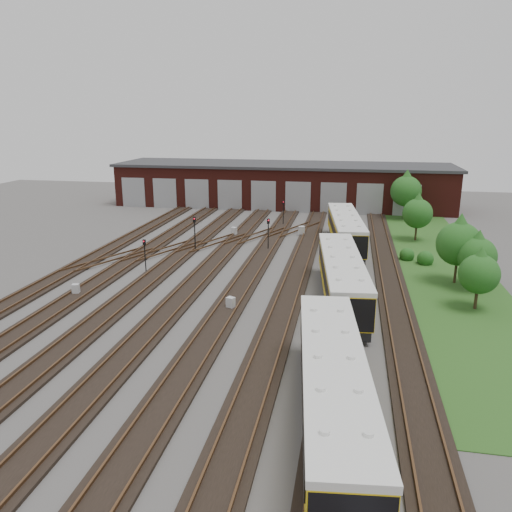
# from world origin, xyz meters

# --- Properties ---
(ground) EXTENTS (120.00, 120.00, 0.00)m
(ground) POSITION_xyz_m (0.00, 0.00, 0.00)
(ground) COLOR #484542
(ground) RESTS_ON ground
(track_network) EXTENTS (30.40, 70.00, 0.33)m
(track_network) POSITION_xyz_m (-0.17, 0.59, 0.11)
(track_network) COLOR black
(track_network) RESTS_ON ground
(maintenance_shed) EXTENTS (51.00, 12.50, 6.35)m
(maintenance_shed) POSITION_xyz_m (-0.01, 39.97, 3.20)
(maintenance_shed) COLOR #4F1913
(maintenance_shed) RESTS_ON ground
(grass_verge) EXTENTS (8.00, 55.00, 0.05)m
(grass_verge) POSITION_xyz_m (19.00, 10.00, 0.03)
(grass_verge) COLOR #28531B
(grass_verge) RESTS_ON ground
(metro_train) EXTENTS (4.38, 47.46, 3.15)m
(metro_train) POSITION_xyz_m (10.00, -0.89, 1.94)
(metro_train) COLOR black
(metro_train) RESTS_ON ground
(signal_mast_0) EXTENTS (0.25, 0.24, 3.04)m
(signal_mast_0) POSITION_xyz_m (-7.22, 3.14, 1.94)
(signal_mast_0) COLOR black
(signal_mast_0) RESTS_ON ground
(signal_mast_1) EXTENTS (0.32, 0.30, 3.54)m
(signal_mast_1) POSITION_xyz_m (-5.17, 11.21, 2.27)
(signal_mast_1) COLOR black
(signal_mast_1) RESTS_ON ground
(signal_mast_2) EXTENTS (0.25, 0.24, 3.15)m
(signal_mast_2) POSITION_xyz_m (2.12, 25.07, 2.01)
(signal_mast_2) COLOR black
(signal_mast_2) RESTS_ON ground
(signal_mast_3) EXTENTS (0.30, 0.28, 3.32)m
(signal_mast_3) POSITION_xyz_m (2.22, 12.76, 2.13)
(signal_mast_3) COLOR black
(signal_mast_3) RESTS_ON ground
(relay_cabinet_0) EXTENTS (0.61, 0.55, 0.88)m
(relay_cabinet_0) POSITION_xyz_m (-10.33, -3.25, 0.44)
(relay_cabinet_0) COLOR #B9BBBF
(relay_cabinet_0) RESTS_ON ground
(relay_cabinet_1) EXTENTS (0.72, 0.65, 1.00)m
(relay_cabinet_1) POSITION_xyz_m (-2.73, 18.31, 0.50)
(relay_cabinet_1) COLOR #B9BBBF
(relay_cabinet_1) RESTS_ON ground
(relay_cabinet_2) EXTENTS (0.69, 0.64, 0.92)m
(relay_cabinet_2) POSITION_xyz_m (2.23, -3.91, 0.46)
(relay_cabinet_2) COLOR #B9BBBF
(relay_cabinet_2) RESTS_ON ground
(relay_cabinet_3) EXTENTS (0.82, 0.76, 1.10)m
(relay_cabinet_3) POSITION_xyz_m (4.98, 19.86, 0.55)
(relay_cabinet_3) COLOR #B9BBBF
(relay_cabinet_3) RESTS_ON ground
(relay_cabinet_4) EXTENTS (0.79, 0.71, 1.12)m
(relay_cabinet_4) POSITION_xyz_m (9.44, 10.71, 0.56)
(relay_cabinet_4) COLOR #B9BBBF
(relay_cabinet_4) RESTS_ON ground
(tree_0) EXTENTS (4.03, 4.03, 6.68)m
(tree_0) POSITION_xyz_m (17.56, 31.77, 4.29)
(tree_0) COLOR #342817
(tree_0) RESTS_ON ground
(tree_1) EXTENTS (3.25, 3.25, 5.39)m
(tree_1) POSITION_xyz_m (17.72, 19.84, 3.46)
(tree_1) COLOR #342817
(tree_1) RESTS_ON ground
(tree_2) EXTENTS (3.59, 3.59, 5.96)m
(tree_2) POSITION_xyz_m (19.23, 5.22, 3.83)
(tree_2) COLOR #342817
(tree_2) RESTS_ON ground
(tree_3) EXTENTS (2.84, 2.84, 4.70)m
(tree_3) POSITION_xyz_m (19.58, -0.61, 3.02)
(tree_3) COLOR #342817
(tree_3) RESTS_ON ground
(tree_4) EXTENTS (3.00, 3.00, 4.97)m
(tree_4) POSITION_xyz_m (20.38, 3.74, 3.19)
(tree_4) COLOR #342817
(tree_4) RESTS_ON ground
(bush_0) EXTENTS (1.40, 1.40, 1.40)m
(bush_0) POSITION_xyz_m (16.00, 11.66, 0.70)
(bush_0) COLOR #174814
(bush_0) RESTS_ON ground
(bush_1) EXTENTS (1.53, 1.53, 1.53)m
(bush_1) POSITION_xyz_m (17.55, 10.44, 0.76)
(bush_1) COLOR #174814
(bush_1) RESTS_ON ground
(bush_2) EXTENTS (1.59, 1.59, 1.59)m
(bush_2) POSITION_xyz_m (20.08, 30.87, 0.79)
(bush_2) COLOR #174814
(bush_2) RESTS_ON ground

